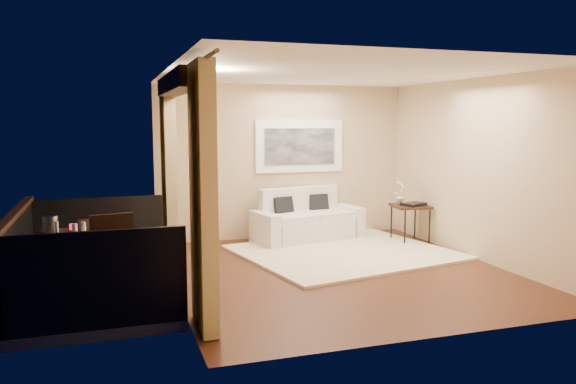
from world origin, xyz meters
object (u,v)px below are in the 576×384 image
balcony_chair_far (93,247)px  ice_bucket (51,224)px  sofa (306,222)px  side_table (411,208)px  orchid (400,191)px  bistro_table (65,240)px  balcony_chair_near (115,256)px

balcony_chair_far → ice_bucket: bearing=-1.4°
balcony_chair_far → ice_bucket: 0.59m
balcony_chair_far → sofa: bearing=-170.4°
sofa → side_table: sofa is taller
orchid → balcony_chair_far: bearing=-166.3°
bistro_table → balcony_chair_far: (0.31, 0.22, -0.16)m
bistro_table → ice_bucket: 0.26m
side_table → balcony_chair_near: size_ratio=0.62×
side_table → balcony_chair_far: balcony_chair_far is taller
bistro_table → balcony_chair_near: 1.07m
bistro_table → balcony_chair_far: size_ratio=0.85×
sofa → orchid: (1.53, -0.53, 0.55)m
side_table → ice_bucket: size_ratio=3.31×
side_table → ice_bucket: bearing=-167.9°
sofa → ice_bucket: size_ratio=10.05×
sofa → orchid: size_ratio=4.42×
orchid → balcony_chair_near: 5.31m
sofa → balcony_chair_far: bearing=-165.1°
balcony_chair_far → balcony_chair_near: size_ratio=0.81×
bistro_table → balcony_chair_far: bearing=35.7°
sofa → side_table: (1.66, -0.69, 0.26)m
balcony_chair_near → side_table: bearing=12.5°
orchid → ice_bucket: bearing=-166.1°
sofa → bistro_table: sofa is taller
bistro_table → ice_bucket: bearing=151.3°
bistro_table → balcony_chair_near: (0.55, -0.91, -0.03)m
sofa → balcony_chair_near: balcony_chair_near is taller
bistro_table → ice_bucket: ice_bucket is taller
ice_bucket → sofa: bearing=25.6°
sofa → balcony_chair_near: bearing=-150.1°
sofa → ice_bucket: 4.39m
balcony_chair_near → ice_bucket: (-0.72, 1.00, 0.21)m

